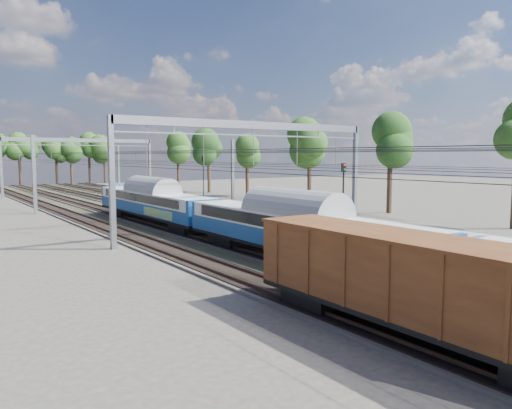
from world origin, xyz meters
TOP-DOWN VIEW (x-y plane):
  - track_bed at (-0.00, 45.00)m, footprint 21.00×130.00m
  - platform at (12.00, 20.00)m, footprint 3.00×70.00m
  - catenary at (0.33, 52.69)m, footprint 25.65×130.00m
  - tree_belt at (5.34, 94.60)m, footprint 39.91×98.98m
  - emu_train at (-4.50, 18.83)m, footprint 2.91×61.59m
  - freight_boxcar at (-9.00, 7.51)m, footprint 2.81×13.58m
  - worker at (3.36, 51.40)m, footprint 0.56×0.75m
  - signal_near at (5.53, 25.49)m, footprint 0.40×0.37m
  - signal_far at (13.16, 62.08)m, footprint 0.45×0.42m

SIDE VIEW (x-z plane):
  - track_bed at x=0.00m, z-range -0.07..0.27m
  - platform at x=12.00m, z-range 0.00..0.30m
  - worker at x=3.36m, z-range 0.00..1.86m
  - freight_boxcar at x=-9.00m, z-range 0.38..3.89m
  - emu_train at x=-4.50m, z-range 0.38..4.63m
  - signal_near at x=5.53m, z-range 0.76..6.48m
  - signal_far at x=13.16m, z-range 0.83..7.04m
  - catenary at x=0.33m, z-range 1.90..10.90m
  - tree_belt at x=5.34m, z-range 2.46..14.79m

